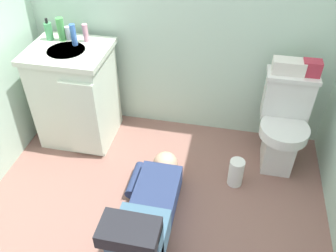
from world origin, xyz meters
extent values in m
cube|color=#895E53|center=(0.00, 0.00, -0.02)|extent=(2.89, 3.14, 0.04)
cube|color=silver|center=(0.85, 0.72, 0.19)|extent=(0.22, 0.30, 0.38)
cylinder|color=silver|center=(0.85, 0.66, 0.38)|extent=(0.35, 0.35, 0.08)
cube|color=silver|center=(0.85, 0.85, 0.55)|extent=(0.34, 0.17, 0.34)
cube|color=silver|center=(0.85, 0.85, 0.73)|extent=(0.36, 0.19, 0.03)
cube|color=silver|center=(-0.79, 0.75, 0.39)|extent=(0.56, 0.48, 0.78)
cube|color=silver|center=(-0.79, 0.75, 0.80)|extent=(0.60, 0.52, 0.04)
cylinder|color=silver|center=(-0.79, 0.73, 0.79)|extent=(0.28, 0.28, 0.05)
cube|color=silver|center=(-0.64, 0.49, 0.37)|extent=(0.26, 0.03, 0.66)
cylinder|color=silver|center=(-0.79, 0.89, 0.87)|extent=(0.02, 0.02, 0.10)
cube|color=navy|center=(0.02, 0.11, 0.09)|extent=(0.29, 0.52, 0.17)
sphere|color=tan|center=(0.02, 0.44, 0.10)|extent=(0.19, 0.19, 0.19)
cube|color=#3D5D74|center=(0.02, -0.25, 0.18)|extent=(0.31, 0.28, 0.20)
cube|color=#3D5D74|center=(0.02, -0.39, 0.30)|extent=(0.31, 0.12, 0.32)
cube|color=black|center=(0.02, -0.44, 0.47)|extent=(0.31, 0.19, 0.09)
cylinder|color=navy|center=(-0.17, 0.27, 0.06)|extent=(0.08, 0.30, 0.08)
cube|color=silver|center=(0.80, 0.85, 0.80)|extent=(0.22, 0.11, 0.10)
cube|color=#B22D3F|center=(0.95, 0.85, 0.81)|extent=(0.12, 0.09, 0.11)
cylinder|color=#4B9C61|center=(-0.98, 0.87, 0.89)|extent=(0.06, 0.06, 0.13)
cylinder|color=black|center=(-0.98, 0.87, 0.97)|extent=(0.02, 0.02, 0.04)
cylinder|color=#4DA551|center=(-0.87, 0.87, 0.91)|extent=(0.05, 0.05, 0.18)
cylinder|color=silver|center=(-0.83, 0.89, 0.87)|extent=(0.04, 0.04, 0.11)
cylinder|color=#3B69BB|center=(-0.75, 0.82, 0.90)|extent=(0.04, 0.04, 0.16)
cylinder|color=pink|center=(-0.69, 0.89, 0.89)|extent=(0.04, 0.04, 0.14)
cylinder|color=white|center=(0.55, 0.44, 0.11)|extent=(0.11, 0.11, 0.23)
camera|label=1|loc=(0.42, -1.42, 2.03)|focal=37.81mm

